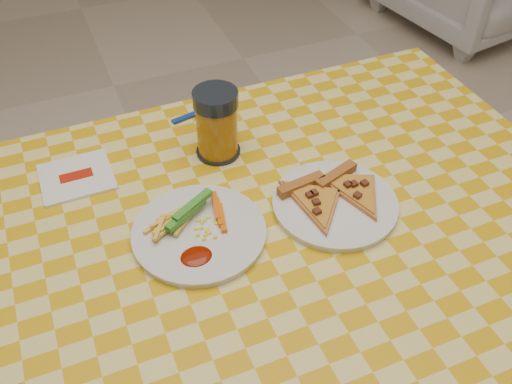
% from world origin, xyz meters
% --- Properties ---
extents(table, '(1.28, 0.88, 0.76)m').
position_xyz_m(table, '(0.00, 0.00, 0.68)').
color(table, silver).
rests_on(table, ground).
extents(plate_left, '(0.29, 0.29, 0.01)m').
position_xyz_m(plate_left, '(-0.09, 0.03, 0.76)').
color(plate_left, silver).
rests_on(plate_left, table).
extents(plate_right, '(0.27, 0.27, 0.01)m').
position_xyz_m(plate_right, '(0.16, 0.00, 0.76)').
color(plate_right, silver).
rests_on(plate_right, table).
extents(fries_veggies, '(0.16, 0.15, 0.04)m').
position_xyz_m(fries_veggies, '(-0.10, 0.04, 0.78)').
color(fries_veggies, '#F7D54E').
rests_on(fries_veggies, plate_left).
extents(pizza_slices, '(0.24, 0.21, 0.02)m').
position_xyz_m(pizza_slices, '(0.16, 0.01, 0.78)').
color(pizza_slices, '#C97B3D').
rests_on(pizza_slices, plate_right).
extents(drink_glass, '(0.09, 0.09, 0.15)m').
position_xyz_m(drink_glass, '(0.01, 0.23, 0.83)').
color(drink_glass, black).
rests_on(drink_glass, table).
extents(napkin, '(0.14, 0.13, 0.01)m').
position_xyz_m(napkin, '(-0.27, 0.26, 0.76)').
color(napkin, white).
rests_on(napkin, table).
extents(fork, '(0.15, 0.05, 0.01)m').
position_xyz_m(fork, '(0.03, 0.38, 0.76)').
color(fork, navy).
rests_on(fork, table).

